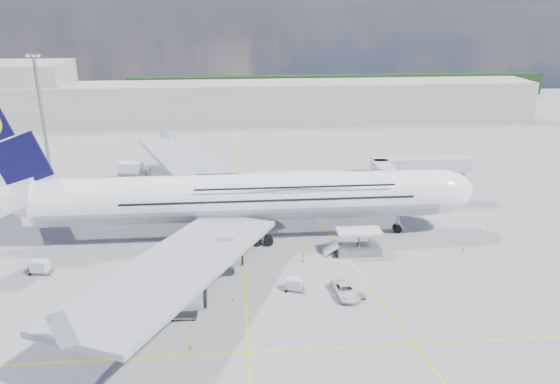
{
  "coord_description": "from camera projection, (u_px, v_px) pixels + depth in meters",
  "views": [
    {
      "loc": [
        -0.81,
        -69.24,
        35.75
      ],
      "look_at": [
        5.79,
        8.0,
        8.17
      ],
      "focal_mm": 35.0,
      "sensor_mm": 36.0,
      "label": 1
    }
  ],
  "objects": [
    {
      "name": "ground",
      "position": [
        244.0,
        266.0,
        77.05
      ],
      "size": [
        300.0,
        300.0,
        0.0
      ],
      "primitive_type": "plane",
      "color": "gray",
      "rests_on": "ground"
    },
    {
      "name": "taxi_line_main",
      "position": [
        244.0,
        266.0,
        77.05
      ],
      "size": [
        0.25,
        220.0,
        0.01
      ],
      "primitive_type": "cube",
      "color": "yellow",
      "rests_on": "ground"
    },
    {
      "name": "taxi_line_cross",
      "position": [
        248.0,
        353.0,
        58.27
      ],
      "size": [
        120.0,
        0.25,
        0.01
      ],
      "primitive_type": "cube",
      "color": "yellow",
      "rests_on": "ground"
    },
    {
      "name": "taxi_line_diag",
      "position": [
        330.0,
        234.0,
        87.56
      ],
      "size": [
        14.16,
        99.06,
        0.01
      ],
      "primitive_type": "cube",
      "rotation": [
        0.0,
        0.0,
        0.14
      ],
      "color": "yellow",
      "rests_on": "ground"
    },
    {
      "name": "airliner",
      "position": [
        243.0,
        197.0,
        84.15
      ],
      "size": [
        77.26,
        79.15,
        23.71
      ],
      "color": "white",
      "rests_on": "ground"
    },
    {
      "name": "jet_bridge",
      "position": [
        408.0,
        171.0,
        96.79
      ],
      "size": [
        18.8,
        12.1,
        8.5
      ],
      "color": "#B7B7BC",
      "rests_on": "ground"
    },
    {
      "name": "cargo_loader",
      "position": [
        357.0,
        245.0,
        80.69
      ],
      "size": [
        8.53,
        3.2,
        3.67
      ],
      "color": "silver",
      "rests_on": "ground"
    },
    {
      "name": "light_mast",
      "position": [
        42.0,
        115.0,
        111.66
      ],
      "size": [
        3.0,
        0.7,
        25.5
      ],
      "color": "gray",
      "rests_on": "ground"
    },
    {
      "name": "terminal",
      "position": [
        236.0,
        103.0,
        164.21
      ],
      "size": [
        180.0,
        16.0,
        12.0
      ],
      "primitive_type": "cube",
      "color": "#B2AD9E",
      "rests_on": "ground"
    },
    {
      "name": "hangar",
      "position": [
        0.0,
        94.0,
        162.29
      ],
      "size": [
        40.0,
        22.0,
        18.0
      ],
      "primitive_type": "cube",
      "color": "#B2AD9E",
      "rests_on": "ground"
    },
    {
      "name": "tree_line",
      "position": [
        339.0,
        85.0,
        210.33
      ],
      "size": [
        160.0,
        6.0,
        8.0
      ],
      "primitive_type": "cube",
      "color": "#193814",
      "rests_on": "ground"
    },
    {
      "name": "dolly_row_a",
      "position": [
        122.0,
        307.0,
        66.43
      ],
      "size": [
        2.86,
        1.77,
        0.4
      ],
      "rotation": [
        0.0,
        0.0,
        -0.13
      ],
      "color": "gray",
      "rests_on": "ground"
    },
    {
      "name": "dolly_row_b",
      "position": [
        184.0,
        315.0,
        64.52
      ],
      "size": [
        3.22,
        1.83,
        0.46
      ],
      "rotation": [
        0.0,
        0.0,
        -0.05
      ],
      "color": "gray",
      "rests_on": "ground"
    },
    {
      "name": "dolly_row_c",
      "position": [
        176.0,
        268.0,
        74.28
      ],
      "size": [
        3.46,
        2.6,
        1.96
      ],
      "rotation": [
        0.0,
        0.0,
        0.35
      ],
      "color": "gray",
      "rests_on": "ground"
    },
    {
      "name": "dolly_back",
      "position": [
        40.0,
        267.0,
        74.79
      ],
      "size": [
        3.26,
        2.14,
        1.91
      ],
      "rotation": [
        0.0,
        0.0,
        -0.19
      ],
      "color": "gray",
      "rests_on": "ground"
    },
    {
      "name": "dolly_nose_far",
      "position": [
        294.0,
        284.0,
        70.49
      ],
      "size": [
        2.85,
        2.06,
        1.62
      ],
      "rotation": [
        0.0,
        0.0,
        -0.3
      ],
      "color": "gray",
      "rests_on": "ground"
    },
    {
      "name": "dolly_nose_near",
      "position": [
        355.0,
        296.0,
        68.78
      ],
      "size": [
        2.66,
        1.56,
        0.37
      ],
      "rotation": [
        0.0,
        0.0,
        0.08
      ],
      "color": "gray",
      "rests_on": "ground"
    },
    {
      "name": "baggage_tug",
      "position": [
        131.0,
        314.0,
        63.88
      ],
      "size": [
        3.35,
        2.35,
        1.91
      ],
      "rotation": [
        0.0,
        0.0,
        0.34
      ],
      "color": "silver",
      "rests_on": "ground"
    },
    {
      "name": "catering_truck_inner",
      "position": [
        208.0,
        190.0,
        102.64
      ],
      "size": [
        6.25,
        4.01,
        3.46
      ],
      "rotation": [
        0.0,
        0.0,
        0.38
      ],
      "color": "gray",
      "rests_on": "ground"
    },
    {
      "name": "catering_truck_outer",
      "position": [
        134.0,
        172.0,
        113.24
      ],
      "size": [
        6.67,
        3.62,
        3.77
      ],
      "rotation": [
        0.0,
        0.0,
        -0.23
      ],
      "color": "gray",
      "rests_on": "ground"
    },
    {
      "name": "service_van",
      "position": [
        345.0,
        290.0,
        69.22
      ],
      "size": [
        3.13,
        5.71,
        1.51
      ],
      "primitive_type": "imported",
      "rotation": [
        0.0,
        0.0,
        0.12
      ],
      "color": "silver",
      "rests_on": "ground"
    },
    {
      "name": "crew_nose",
      "position": [
        464.0,
        248.0,
        80.76
      ],
      "size": [
        0.71,
        0.73,
        1.7
      ],
      "primitive_type": "imported",
      "rotation": [
        0.0,
        0.0,
        0.85
      ],
      "color": "#C8DC17",
      "rests_on": "ground"
    },
    {
      "name": "crew_loader",
      "position": [
        370.0,
        243.0,
        82.51
      ],
      "size": [
        1.02,
        1.01,
        1.66
      ],
      "primitive_type": "imported",
      "rotation": [
        0.0,
        0.0,
        -0.75
      ],
      "color": "#B7E618",
      "rests_on": "ground"
    },
    {
      "name": "crew_wing",
      "position": [
        113.0,
        290.0,
        68.88
      ],
      "size": [
        0.66,
        1.15,
        1.85
      ],
      "primitive_type": "imported",
      "rotation": [
        0.0,
        0.0,
        1.77
      ],
      "color": "#D9FF1A",
      "rests_on": "ground"
    },
    {
      "name": "crew_van",
      "position": [
        304.0,
        256.0,
        78.08
      ],
      "size": [
        1.05,
        1.03,
        1.82
      ],
      "primitive_type": "imported",
      "rotation": [
        0.0,
        0.0,
        2.4
      ],
      "color": "#DFFF1A",
      "rests_on": "ground"
    },
    {
      "name": "crew_tug",
      "position": [
        196.0,
        292.0,
        68.58
      ],
      "size": [
        1.26,
        0.82,
        1.85
      ],
      "primitive_type": "imported",
      "rotation": [
        0.0,
        0.0,
        -0.12
      ],
      "color": "#C2F419",
      "rests_on": "ground"
    },
    {
      "name": "cone_nose",
      "position": [
        488.0,
        225.0,
        90.55
      ],
      "size": [
        0.39,
        0.39,
        0.49
      ],
      "color": "orange",
      "rests_on": "ground"
    },
    {
      "name": "cone_wing_left_inner",
      "position": [
        184.0,
        206.0,
        98.95
      ],
      "size": [
        0.39,
        0.39,
        0.49
      ],
      "color": "orange",
      "rests_on": "ground"
    },
    {
      "name": "cone_wing_left_outer",
      "position": [
        158.0,
        185.0,
        109.97
      ],
      "size": [
        0.43,
        0.43,
        0.55
      ],
      "color": "orange",
      "rests_on": "ground"
    },
    {
      "name": "cone_wing_right_inner",
      "position": [
        233.0,
        299.0,
        68.11
      ],
      "size": [
        0.44,
        0.44,
        0.56
      ],
      "color": "orange",
      "rests_on": "ground"
    },
    {
      "name": "cone_wing_right_outer",
      "position": [
        191.0,
        346.0,
        58.84
      ],
      "size": [
        0.49,
        0.49,
        0.63
      ],
      "color": "orange",
      "rests_on": "ground"
    }
  ]
}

